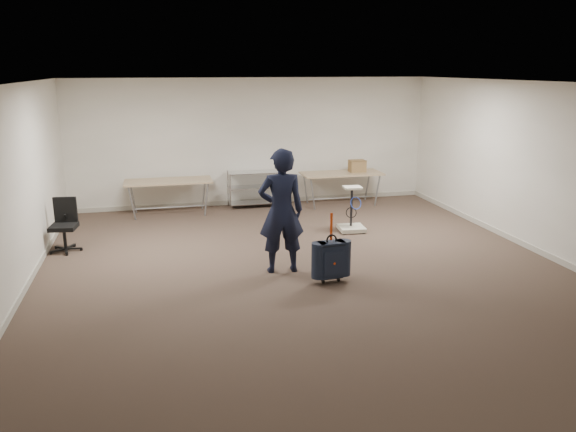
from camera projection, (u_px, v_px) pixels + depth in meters
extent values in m
plane|color=#403027|center=(305.00, 271.00, 8.58)|extent=(9.00, 9.00, 0.00)
plane|color=beige|center=(253.00, 142.00, 12.46)|extent=(8.00, 0.00, 8.00)
plane|color=beige|center=(471.00, 301.00, 3.99)|extent=(8.00, 0.00, 8.00)
plane|color=beige|center=(11.00, 195.00, 7.33)|extent=(0.00, 9.00, 9.00)
plane|color=beige|center=(543.00, 170.00, 9.12)|extent=(0.00, 9.00, 9.00)
plane|color=white|center=(307.00, 83.00, 7.86)|extent=(8.00, 8.00, 0.00)
cube|color=beige|center=(254.00, 201.00, 12.79)|extent=(8.00, 0.02, 0.10)
cube|color=beige|center=(24.00, 291.00, 7.68)|extent=(0.02, 9.00, 0.10)
cube|color=beige|center=(533.00, 249.00, 9.46)|extent=(0.02, 9.00, 0.10)
cube|color=#9D8360|center=(168.00, 181.00, 11.69)|extent=(1.80, 0.75, 0.03)
cylinder|color=gray|center=(170.00, 207.00, 11.84)|extent=(1.50, 0.02, 0.02)
cylinder|color=gray|center=(132.00, 203.00, 11.33)|extent=(0.13, 0.04, 0.69)
cylinder|color=gray|center=(206.00, 200.00, 11.67)|extent=(0.13, 0.04, 0.69)
cylinder|color=gray|center=(133.00, 197.00, 11.90)|extent=(0.13, 0.04, 0.69)
cylinder|color=gray|center=(204.00, 193.00, 12.23)|extent=(0.13, 0.04, 0.69)
cube|color=#9D8360|center=(342.00, 173.00, 12.54)|extent=(1.80, 0.75, 0.03)
cylinder|color=gray|center=(341.00, 198.00, 12.68)|extent=(1.50, 0.02, 0.02)
cylinder|color=gray|center=(313.00, 194.00, 12.18)|extent=(0.13, 0.04, 0.69)
cylinder|color=gray|center=(377.00, 191.00, 12.52)|extent=(0.13, 0.04, 0.69)
cylinder|color=gray|center=(306.00, 188.00, 12.75)|extent=(0.13, 0.04, 0.69)
cylinder|color=gray|center=(368.00, 185.00, 13.08)|extent=(0.13, 0.04, 0.69)
cylinder|color=#BABCC1|center=(231.00, 192.00, 12.09)|extent=(0.02, 0.02, 0.80)
cylinder|color=#BABCC1|center=(285.00, 190.00, 12.35)|extent=(0.02, 0.02, 0.80)
cylinder|color=#BABCC1|center=(228.00, 188.00, 12.51)|extent=(0.02, 0.02, 0.80)
cylinder|color=#BABCC1|center=(280.00, 186.00, 12.78)|extent=(0.02, 0.02, 0.80)
cube|color=#BABCC1|center=(256.00, 202.00, 12.51)|extent=(1.20, 0.45, 0.02)
cube|color=#BABCC1|center=(256.00, 187.00, 12.42)|extent=(1.20, 0.45, 0.02)
cube|color=#BABCC1|center=(256.00, 172.00, 12.33)|extent=(1.20, 0.45, 0.01)
imported|color=black|center=(281.00, 211.00, 8.33)|extent=(0.70, 0.48, 1.89)
cube|color=#161C32|center=(331.00, 259.00, 8.02)|extent=(0.40, 0.25, 0.52)
cube|color=black|center=(330.00, 277.00, 8.11)|extent=(0.35, 0.18, 0.03)
cylinder|color=black|center=(323.00, 281.00, 8.06)|extent=(0.03, 0.07, 0.07)
cylinder|color=black|center=(338.00, 279.00, 8.14)|extent=(0.03, 0.07, 0.07)
torus|color=black|center=(332.00, 240.00, 7.94)|extent=(0.16, 0.04, 0.16)
cube|color=#F4430C|center=(331.00, 227.00, 7.91)|extent=(0.04, 0.01, 0.40)
cylinder|color=black|center=(66.00, 249.00, 9.49)|extent=(0.54, 0.54, 0.08)
cylinder|color=black|center=(65.00, 238.00, 9.44)|extent=(0.05, 0.05, 0.36)
cube|color=black|center=(64.00, 227.00, 9.39)|extent=(0.47, 0.47, 0.07)
cube|color=black|center=(65.00, 209.00, 9.51)|extent=(0.38, 0.10, 0.43)
cube|color=beige|center=(351.00, 228.00, 10.64)|extent=(0.50, 0.50, 0.08)
cylinder|color=black|center=(345.00, 234.00, 10.43)|extent=(0.06, 0.06, 0.04)
cylinder|color=black|center=(351.00, 207.00, 10.58)|extent=(0.05, 0.05, 0.75)
cube|color=beige|center=(353.00, 188.00, 10.43)|extent=(0.35, 0.31, 0.04)
torus|color=blue|center=(356.00, 203.00, 10.45)|extent=(0.25, 0.11, 0.23)
cube|color=#A36A4C|center=(357.00, 166.00, 12.61)|extent=(0.35, 0.27, 0.26)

